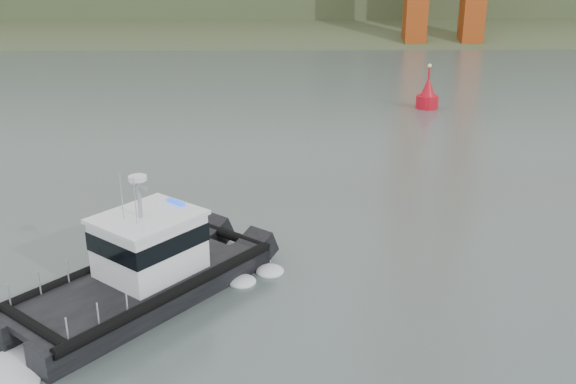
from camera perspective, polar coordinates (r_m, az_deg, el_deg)
name	(u,v)px	position (r m, az deg, el deg)	size (l,w,h in m)	color
ground	(324,358)	(21.21, 3.20, -14.54)	(400.00, 400.00, 0.00)	#4F5D58
patrol_boat	(144,267)	(24.49, -12.64, -6.56)	(9.44, 10.30, 4.99)	black
nav_buoy	(427,96)	(55.62, 12.29, 8.34)	(1.89, 1.89, 3.94)	red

